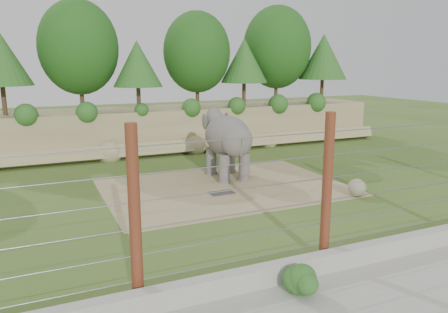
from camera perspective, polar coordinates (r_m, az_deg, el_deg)
name	(u,v)px	position (r m, az deg, el deg)	size (l,w,h in m)	color
ground	(247,210)	(15.84, 2.99, -7.05)	(90.00, 90.00, 0.00)	#3F5C21
back_embankment	(161,84)	(27.06, -8.26, 9.34)	(30.00, 5.52, 8.77)	#8B8056
dirt_patch	(225,188)	(18.62, 0.14, -4.07)	(10.00, 7.00, 0.02)	#9D895C
drain_grate	(222,193)	(17.78, -0.29, -4.77)	(1.00, 0.60, 0.03)	#262628
elephant	(227,146)	(19.96, 0.44, 1.43)	(1.59, 3.72, 3.01)	#655F5B
stone_ball	(357,188)	(18.08, 16.96, -3.90)	(0.71, 0.71, 0.71)	gray
retaining_wall	(336,260)	(11.85, 14.38, -12.92)	(26.00, 0.35, 0.50)	#A1A095
walkway	(394,307)	(10.66, 21.30, -17.85)	(26.00, 4.00, 0.01)	#A1A095
barrier_fence	(327,189)	(11.61, 13.29, -4.16)	(20.26, 0.26, 4.00)	#602415
walkway_shrub	(303,282)	(10.38, 10.27, -15.81)	(0.69, 0.69, 0.69)	#2F6325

